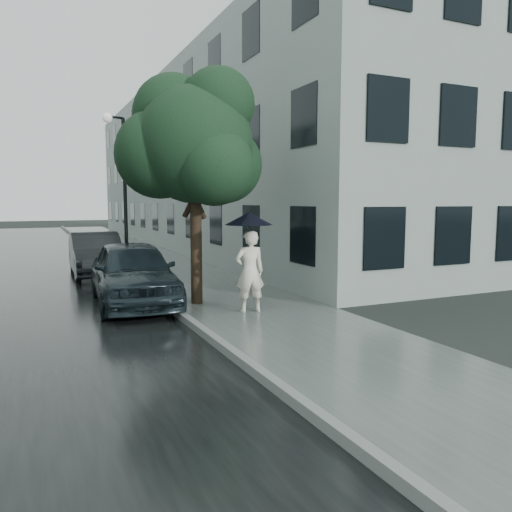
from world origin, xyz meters
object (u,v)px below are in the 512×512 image
lamp_post (121,184)px  car_far (96,254)px  street_tree (193,144)px  car_near (133,272)px  pedestrian (250,271)px

lamp_post → car_far: lamp_post is taller
street_tree → car_near: street_tree is taller
car_near → car_far: bearing=95.7°
pedestrian → lamp_post: (-1.60, 6.96, 2.10)m
street_tree → car_far: (-1.65, 5.73, -3.12)m
car_far → pedestrian: bearing=-70.4°
street_tree → car_near: 3.40m
street_tree → car_far: 6.73m
lamp_post → car_near: size_ratio=1.17×
pedestrian → lamp_post: bearing=-71.7°
pedestrian → car_near: bearing=-36.3°
lamp_post → car_far: (-0.84, 0.30, -2.30)m
pedestrian → car_near: size_ratio=0.40×
car_near → pedestrian: bearing=-38.4°
car_near → lamp_post: bearing=86.3°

